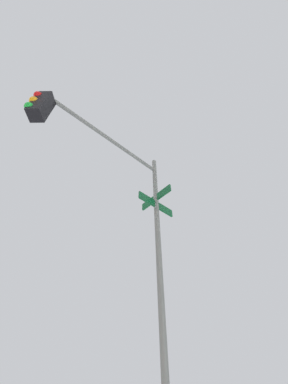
{
  "coord_description": "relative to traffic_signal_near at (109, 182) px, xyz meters",
  "views": [
    {
      "loc": [
        -6.89,
        -3.45,
        1.25
      ],
      "look_at": [
        -6.86,
        -6.97,
        4.59
      ],
      "focal_mm": 20.02,
      "sensor_mm": 36.0,
      "label": 1
    }
  ],
  "objects": [
    {
      "name": "traffic_signal_near",
      "position": [
        0.0,
        0.0,
        0.0
      ],
      "size": [
        2.95,
        2.67,
        6.28
      ],
      "color": "slate",
      "rests_on": "ground_plane"
    }
  ]
}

